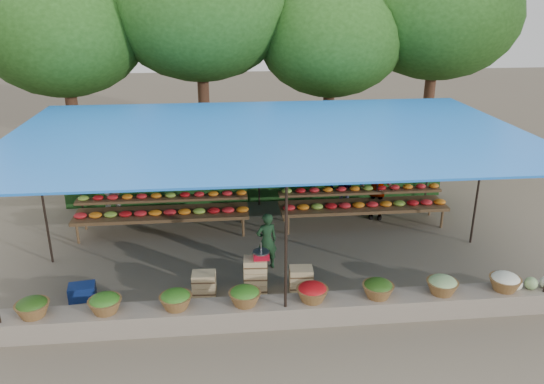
{
  "coord_description": "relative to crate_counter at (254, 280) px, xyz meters",
  "views": [
    {
      "loc": [
        -1.04,
        -10.82,
        5.54
      ],
      "look_at": [
        0.08,
        0.2,
        1.38
      ],
      "focal_mm": 35.0,
      "sensor_mm": 36.0,
      "label": 1
    }
  ],
  "objects": [
    {
      "name": "tree_row",
      "position": [
        0.97,
        7.85,
        4.39
      ],
      "size": [
        16.51,
        5.5,
        7.12
      ],
      "color": "#381D14",
      "rests_on": "ground"
    },
    {
      "name": "ground",
      "position": [
        0.47,
        1.76,
        -0.31
      ],
      "size": [
        60.0,
        60.0,
        0.0
      ],
      "primitive_type": "plane",
      "color": "#685C4C",
      "rests_on": "ground"
    },
    {
      "name": "fruit_table_left",
      "position": [
        -2.02,
        3.11,
        0.3
      ],
      "size": [
        4.21,
        0.95,
        0.93
      ],
      "color": "#4A2D1D",
      "rests_on": "ground"
    },
    {
      "name": "stone_curb",
      "position": [
        0.47,
        -0.99,
        -0.11
      ],
      "size": [
        10.6,
        0.55,
        0.4
      ],
      "primitive_type": "cube",
      "color": "gray",
      "rests_on": "ground"
    },
    {
      "name": "blue_crate_front",
      "position": [
        -4.49,
        -0.8,
        -0.18
      ],
      "size": [
        0.5,
        0.4,
        0.27
      ],
      "primitive_type": "cube",
      "rotation": [
        0.0,
        0.0,
        -0.18
      ],
      "color": "navy",
      "rests_on": "ground"
    },
    {
      "name": "vendor_seated",
      "position": [
        0.34,
        1.02,
        0.32
      ],
      "size": [
        0.52,
        0.41,
        1.27
      ],
      "primitive_type": "imported",
      "rotation": [
        0.0,
        0.0,
        3.4
      ],
      "color": "#19371D",
      "rests_on": "ground"
    },
    {
      "name": "weighing_scale",
      "position": [
        0.14,
        0.0,
        0.54
      ],
      "size": [
        0.32,
        0.32,
        0.34
      ],
      "color": "red",
      "rests_on": "crate_counter"
    },
    {
      "name": "blue_crate_back",
      "position": [
        -3.32,
        0.14,
        -0.16
      ],
      "size": [
        0.54,
        0.42,
        0.3
      ],
      "primitive_type": "cube",
      "rotation": [
        0.0,
        0.0,
        0.14
      ],
      "color": "navy",
      "rests_on": "ground"
    },
    {
      "name": "customer_right",
      "position": [
        3.43,
        3.45,
        0.46
      ],
      "size": [
        0.97,
        0.63,
        1.54
      ],
      "primitive_type": "imported",
      "rotation": [
        0.0,
        0.0,
        -0.31
      ],
      "color": "slate",
      "rests_on": "ground"
    },
    {
      "name": "produce_baskets",
      "position": [
        0.37,
        -0.99,
        0.25
      ],
      "size": [
        8.98,
        0.58,
        0.34
      ],
      "color": "brown",
      "rests_on": "stone_curb"
    },
    {
      "name": "customer_mid",
      "position": [
        2.77,
        4.06,
        0.56
      ],
      "size": [
        1.29,
        1.02,
        1.75
      ],
      "primitive_type": "imported",
      "rotation": [
        0.0,
        0.0,
        0.37
      ],
      "color": "slate",
      "rests_on": "ground"
    },
    {
      "name": "fruit_table_right",
      "position": [
        2.98,
        3.11,
        0.3
      ],
      "size": [
        4.21,
        0.95,
        0.93
      ],
      "color": "#4A2D1D",
      "rests_on": "ground"
    },
    {
      "name": "customer_left",
      "position": [
        -3.32,
        4.07,
        0.43
      ],
      "size": [
        0.85,
        0.74,
        1.48
      ],
      "primitive_type": "imported",
      "rotation": [
        0.0,
        0.0,
        0.27
      ],
      "color": "slate",
      "rests_on": "ground"
    },
    {
      "name": "crate_counter",
      "position": [
        0.0,
        0.0,
        0.0
      ],
      "size": [
        2.37,
        0.37,
        0.77
      ],
      "color": "tan",
      "rests_on": "ground"
    },
    {
      "name": "netting_backdrop",
      "position": [
        0.47,
        4.91,
        0.94
      ],
      "size": [
        10.6,
        0.06,
        2.5
      ],
      "primitive_type": "cube",
      "color": "#214A1A",
      "rests_on": "ground"
    },
    {
      "name": "stall_canopy",
      "position": [
        0.47,
        1.83,
        2.36
      ],
      "size": [
        10.8,
        6.6,
        2.82
      ],
      "color": "black",
      "rests_on": "ground"
    }
  ]
}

